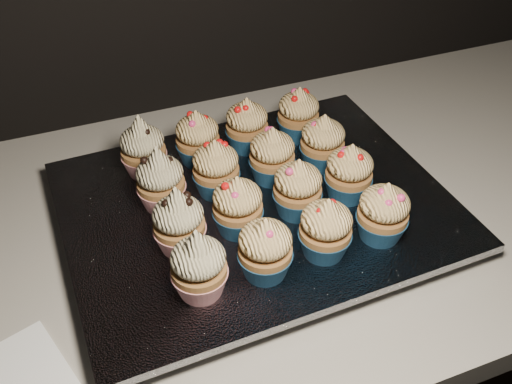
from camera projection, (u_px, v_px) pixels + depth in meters
worktop at (273, 214)px, 0.82m from camera, size 2.44×0.64×0.04m
baking_tray at (256, 214)px, 0.77m from camera, size 0.47×0.36×0.02m
foil_lining at (256, 205)px, 0.76m from camera, size 0.51×0.40×0.01m
cupcake_0 at (199, 266)px, 0.61m from camera, size 0.06×0.06×0.10m
cupcake_1 at (265, 249)px, 0.64m from camera, size 0.06×0.06×0.08m
cupcake_2 at (326, 229)px, 0.66m from camera, size 0.06×0.06×0.08m
cupcake_3 at (383, 213)px, 0.68m from camera, size 0.06×0.06×0.08m
cupcake_4 at (179, 222)px, 0.67m from camera, size 0.06×0.06×0.10m
cupcake_5 at (238, 206)px, 0.69m from camera, size 0.06×0.06×0.08m
cupcake_6 at (298, 189)px, 0.72m from camera, size 0.06×0.06×0.08m
cupcake_7 at (349, 173)px, 0.74m from camera, size 0.06×0.06×0.08m
cupcake_8 at (161, 181)px, 0.73m from camera, size 0.06×0.06×0.10m
cupcake_9 at (216, 169)px, 0.75m from camera, size 0.06×0.06×0.08m
cupcake_10 at (272, 156)px, 0.77m from camera, size 0.06×0.06×0.08m
cupcake_11 at (323, 143)px, 0.79m from camera, size 0.06×0.06×0.08m
cupcake_12 at (143, 148)px, 0.78m from camera, size 0.06×0.06×0.10m
cupcake_13 at (198, 139)px, 0.80m from camera, size 0.06×0.06×0.08m
cupcake_14 at (247, 126)px, 0.83m from camera, size 0.06×0.06×0.08m
cupcake_15 at (298, 115)px, 0.85m from camera, size 0.06×0.06×0.08m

